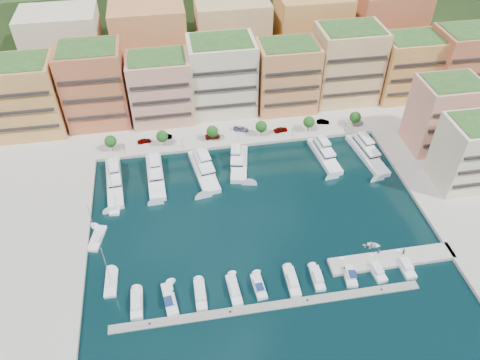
# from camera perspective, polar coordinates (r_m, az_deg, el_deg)

# --- Properties ---
(ground) EXTENTS (400.00, 400.00, 0.00)m
(ground) POSITION_cam_1_polar(r_m,az_deg,el_deg) (129.49, 2.04, -3.98)
(ground) COLOR black
(ground) RESTS_ON ground
(north_quay) EXTENTS (220.00, 64.00, 2.00)m
(north_quay) POSITION_cam_1_polar(r_m,az_deg,el_deg) (177.74, -1.88, 10.24)
(north_quay) COLOR #9E998E
(north_quay) RESTS_ON ground
(east_quay) EXTENTS (34.00, 76.00, 2.00)m
(east_quay) POSITION_cam_1_polar(r_m,az_deg,el_deg) (147.30, 27.12, -2.86)
(east_quay) COLOR #9E998E
(east_quay) RESTS_ON ground
(west_quay) EXTENTS (34.00, 76.00, 2.00)m
(west_quay) POSITION_cam_1_polar(r_m,az_deg,el_deg) (129.70, -25.55, -9.36)
(west_quay) COLOR #9E998E
(west_quay) RESTS_ON ground
(hillside) EXTENTS (240.00, 40.00, 58.00)m
(hillside) POSITION_cam_1_polar(r_m,az_deg,el_deg) (219.88, -3.75, 16.66)
(hillside) COLOR #203114
(hillside) RESTS_ON ground
(south_pontoon) EXTENTS (72.00, 2.20, 0.35)m
(south_pontoon) POSITION_cam_1_polar(r_m,az_deg,el_deg) (110.67, 3.57, -15.17)
(south_pontoon) COLOR gray
(south_pontoon) RESTS_ON ground
(finger_pier) EXTENTS (32.00, 5.00, 2.00)m
(finger_pier) POSITION_cam_1_polar(r_m,az_deg,el_deg) (124.24, 17.98, -9.29)
(finger_pier) COLOR #9E998E
(finger_pier) RESTS_ON ground
(apartment_0) EXTENTS (22.00, 16.50, 24.80)m
(apartment_0) POSITION_cam_1_polar(r_m,az_deg,el_deg) (166.13, -24.81, 9.14)
(apartment_0) COLOR #D89C4F
(apartment_0) RESTS_ON north_quay
(apartment_1) EXTENTS (20.00, 16.50, 26.80)m
(apartment_1) POSITION_cam_1_polar(r_m,az_deg,el_deg) (162.62, -17.30, 10.94)
(apartment_1) COLOR #BB5B3E
(apartment_1) RESTS_ON north_quay
(apartment_2) EXTENTS (20.00, 15.50, 22.80)m
(apartment_2) POSITION_cam_1_polar(r_m,az_deg,el_deg) (160.06, -9.68, 10.95)
(apartment_2) COLOR tan
(apartment_2) RESTS_ON north_quay
(apartment_3) EXTENTS (22.00, 16.50, 25.80)m
(apartment_3) POSITION_cam_1_polar(r_m,az_deg,el_deg) (161.99, -2.19, 12.53)
(apartment_3) COLOR beige
(apartment_3) RESTS_ON north_quay
(apartment_4) EXTENTS (20.00, 15.50, 23.80)m
(apartment_4) POSITION_cam_1_polar(r_m,az_deg,el_deg) (164.62, 5.70, 12.47)
(apartment_4) COLOR #D2754F
(apartment_4) RESTS_ON north_quay
(apartment_5) EXTENTS (22.00, 16.50, 26.80)m
(apartment_5) POSITION_cam_1_polar(r_m,az_deg,el_deg) (172.20, 12.89, 13.57)
(apartment_5) COLOR #E4B578
(apartment_5) RESTS_ON north_quay
(apartment_6) EXTENTS (20.00, 15.50, 22.80)m
(apartment_6) POSITION_cam_1_polar(r_m,az_deg,el_deg) (180.57, 19.70, 12.81)
(apartment_6) COLOR #D89C4F
(apartment_6) RESTS_ON north_quay
(apartment_7) EXTENTS (22.00, 16.50, 24.80)m
(apartment_7) POSITION_cam_1_polar(r_m,az_deg,el_deg) (188.79, 25.55, 12.76)
(apartment_7) COLOR #BB5B3E
(apartment_7) RESTS_ON north_quay
(apartment_east_a) EXTENTS (18.00, 14.50, 22.80)m
(apartment_east_a) POSITION_cam_1_polar(r_m,az_deg,el_deg) (157.68, 23.51, 7.35)
(apartment_east_a) COLOR tan
(apartment_east_a) RESTS_ON east_quay
(apartment_east_b) EXTENTS (18.00, 14.50, 20.80)m
(apartment_east_b) POSITION_cam_1_polar(r_m,az_deg,el_deg) (146.43, 26.56, 2.99)
(apartment_east_b) COLOR beige
(apartment_east_b) RESTS_ON east_quay
(backblock_0) EXTENTS (26.00, 18.00, 30.00)m
(backblock_0) POSITION_cam_1_polar(r_m,az_deg,el_deg) (183.06, -20.46, 14.34)
(backblock_0) COLOR beige
(backblock_0) RESTS_ON north_quay
(backblock_1) EXTENTS (26.00, 18.00, 30.00)m
(backblock_1) POSITION_cam_1_polar(r_m,az_deg,el_deg) (179.69, -10.80, 15.71)
(backblock_1) COLOR #D2754F
(backblock_1) RESTS_ON north_quay
(backblock_2) EXTENTS (26.00, 18.00, 30.00)m
(backblock_2) POSITION_cam_1_polar(r_m,az_deg,el_deg) (181.29, -0.93, 16.66)
(backblock_2) COLOR #E4B578
(backblock_2) RESTS_ON north_quay
(backblock_3) EXTENTS (26.00, 18.00, 30.00)m
(backblock_3) POSITION_cam_1_polar(r_m,az_deg,el_deg) (187.74, 8.58, 17.13)
(backblock_3) COLOR #D89C4F
(backblock_3) RESTS_ON north_quay
(backblock_4) EXTENTS (26.00, 18.00, 30.00)m
(backblock_4) POSITION_cam_1_polar(r_m,az_deg,el_deg) (198.56, 17.27, 17.17)
(backblock_4) COLOR #BB5B3E
(backblock_4) RESTS_ON north_quay
(tree_0) EXTENTS (3.80, 3.80, 5.65)m
(tree_0) POSITION_cam_1_polar(r_m,az_deg,el_deg) (151.65, -15.51, 4.56)
(tree_0) COLOR #473323
(tree_0) RESTS_ON north_quay
(tree_1) EXTENTS (3.80, 3.80, 5.65)m
(tree_1) POSITION_cam_1_polar(r_m,az_deg,el_deg) (150.34, -9.48, 5.28)
(tree_1) COLOR #473323
(tree_1) RESTS_ON north_quay
(tree_2) EXTENTS (3.80, 3.80, 5.65)m
(tree_2) POSITION_cam_1_polar(r_m,az_deg,el_deg) (150.72, -3.40, 5.94)
(tree_2) COLOR #473323
(tree_2) RESTS_ON north_quay
(tree_3) EXTENTS (3.80, 3.80, 5.65)m
(tree_3) POSITION_cam_1_polar(r_m,az_deg,el_deg) (152.80, 2.60, 6.53)
(tree_3) COLOR #473323
(tree_3) RESTS_ON north_quay
(tree_4) EXTENTS (3.80, 3.80, 5.65)m
(tree_4) POSITION_cam_1_polar(r_m,az_deg,el_deg) (156.48, 8.39, 7.03)
(tree_4) COLOR #473323
(tree_4) RESTS_ON north_quay
(tree_5) EXTENTS (3.80, 3.80, 5.65)m
(tree_5) POSITION_cam_1_polar(r_m,az_deg,el_deg) (161.68, 13.87, 7.44)
(tree_5) COLOR #473323
(tree_5) RESTS_ON north_quay
(lamppost_0) EXTENTS (0.30, 0.30, 4.20)m
(lamppost_0) POSITION_cam_1_polar(r_m,az_deg,el_deg) (149.85, -13.98, 3.94)
(lamppost_0) COLOR black
(lamppost_0) RESTS_ON north_quay
(lamppost_1) EXTENTS (0.30, 0.30, 4.20)m
(lamppost_1) POSITION_cam_1_polar(r_m,az_deg,el_deg) (148.96, -7.10, 4.74)
(lamppost_1) COLOR black
(lamppost_1) RESTS_ON north_quay
(lamppost_2) EXTENTS (0.30, 0.30, 4.20)m
(lamppost_2) POSITION_cam_1_polar(r_m,az_deg,el_deg) (150.25, -0.23, 5.46)
(lamppost_2) COLOR black
(lamppost_2) RESTS_ON north_quay
(lamppost_3) EXTENTS (0.30, 0.30, 4.20)m
(lamppost_3) POSITION_cam_1_polar(r_m,az_deg,el_deg) (153.64, 6.44, 6.09)
(lamppost_3) COLOR black
(lamppost_3) RESTS_ON north_quay
(lamppost_4) EXTENTS (0.30, 0.30, 4.20)m
(lamppost_4) POSITION_cam_1_polar(r_m,az_deg,el_deg) (159.01, 12.76, 6.60)
(lamppost_4) COLOR black
(lamppost_4) RESTS_ON north_quay
(yacht_0) EXTENTS (5.97, 21.79, 7.30)m
(yacht_0) POSITION_cam_1_polar(r_m,az_deg,el_deg) (142.45, -15.08, 0.05)
(yacht_0) COLOR white
(yacht_0) RESTS_ON ground
(yacht_1) EXTENTS (5.48, 20.52, 7.30)m
(yacht_1) POSITION_cam_1_polar(r_m,az_deg,el_deg) (141.76, -10.27, 0.68)
(yacht_1) COLOR white
(yacht_1) RESTS_ON ground
(yacht_2) EXTENTS (8.05, 20.54, 7.30)m
(yacht_2) POSITION_cam_1_polar(r_m,az_deg,el_deg) (141.84, -4.48, 1.42)
(yacht_2) COLOR white
(yacht_2) RESTS_ON ground
(yacht_3) EXTENTS (7.85, 17.30, 7.30)m
(yacht_3) POSITION_cam_1_polar(r_m,az_deg,el_deg) (143.98, -0.14, 2.28)
(yacht_3) COLOR white
(yacht_3) RESTS_ON ground
(yacht_5) EXTENTS (6.33, 18.42, 7.30)m
(yacht_5) POSITION_cam_1_polar(r_m,az_deg,el_deg) (149.39, 10.22, 3.20)
(yacht_5) COLOR white
(yacht_5) RESTS_ON ground
(yacht_6) EXTENTS (7.16, 21.59, 7.30)m
(yacht_6) POSITION_cam_1_polar(r_m,az_deg,el_deg) (152.96, 15.14, 3.33)
(yacht_6) COLOR white
(yacht_6) RESTS_ON ground
(cruiser_0) EXTENTS (2.73, 8.02, 2.55)m
(cruiser_0) POSITION_cam_1_polar(r_m,az_deg,el_deg) (112.71, -12.47, -14.54)
(cruiser_0) COLOR silver
(cruiser_0) RESTS_ON ground
(cruiser_1) EXTENTS (3.78, 9.23, 2.66)m
(cruiser_1) POSITION_cam_1_polar(r_m,az_deg,el_deg) (112.05, -8.57, -14.19)
(cruiser_1) COLOR silver
(cruiser_1) RESTS_ON ground
(cruiser_2) EXTENTS (2.55, 8.25, 2.55)m
(cruiser_2) POSITION_cam_1_polar(r_m,az_deg,el_deg) (111.96, -4.85, -13.79)
(cruiser_2) COLOR silver
(cruiser_2) RESTS_ON ground
(cruiser_3) EXTENTS (3.02, 8.70, 2.55)m
(cruiser_3) POSITION_cam_1_polar(r_m,az_deg,el_deg) (112.34, -0.73, -13.28)
(cruiser_3) COLOR silver
(cruiser_3) RESTS_ON ground
(cruiser_4) EXTENTS (3.00, 7.30, 2.66)m
(cruiser_4) POSITION_cam_1_polar(r_m,az_deg,el_deg) (112.97, 2.32, -12.86)
(cruiser_4) COLOR silver
(cruiser_4) RESTS_ON ground
(cruiser_5) EXTENTS (2.67, 8.42, 2.55)m
(cruiser_5) POSITION_cam_1_polar(r_m,az_deg,el_deg) (114.37, 6.39, -12.24)
(cruiser_5) COLOR silver
(cruiser_5) RESTS_ON ground
(cruiser_6) EXTENTS (2.63, 7.19, 2.55)m
(cruiser_6) POSITION_cam_1_polar(r_m,az_deg,el_deg) (115.80, 9.40, -11.74)
(cruiser_6) COLOR silver
(cruiser_6) RESTS_ON ground
(cruiser_7) EXTENTS (3.36, 7.92, 2.66)m
(cruiser_7) POSITION_cam_1_polar(r_m,az_deg,el_deg) (118.07, 13.17, -11.07)
(cruiser_7) COLOR silver
(cruiser_7) RESTS_ON ground
(cruiser_8) EXTENTS (3.27, 7.53, 2.55)m
(cruiser_8) POSITION_cam_1_polar(r_m,az_deg,el_deg) (120.45, 16.25, -10.49)
(cruiser_8) COLOR silver
(cruiser_8) RESTS_ON ground
(cruiser_9) EXTENTS (2.87, 7.83, 2.55)m
(cruiser_9) POSITION_cam_1_polar(r_m,az_deg,el_deg) (123.40, 19.47, -9.84)
(cruiser_9) COLOR silver
(cruiser_9) RESTS_ON ground
(sailboat_0) EXTENTS (3.10, 8.06, 13.20)m
(sailboat_0) POSITION_cam_1_polar(r_m,az_deg,el_deg) (117.78, -15.43, -12.06)
(sailboat_0) COLOR white
(sailboat_0) RESTS_ON ground
(sailboat_1) EXTENTS (4.78, 9.06, 13.20)m
(sailboat_1) POSITION_cam_1_polar(r_m,az_deg,el_deg) (128.01, -17.03, -6.86)
(sailboat_1) COLOR white
(sailboat_1) RESTS_ON ground
(sailboat_2) EXTENTS (3.55, 9.12, 13.20)m
(sailboat_2) POSITION_cam_1_polar(r_m,az_deg,el_deg) (135.84, -14.86, -2.85)
(sailboat_2) COLOR white
(sailboat_2) RESTS_ON ground
(tender_2) EXTENTS (4.14, 3.57, 0.72)m
(tender_2) POSITION_cam_1_polar(r_m,az_deg,el_deg) (125.79, 16.01, -7.64)
(tender_2) COLOR white
(tender_2) RESTS_ON ground
(tender_1) EXTENTS (1.86, 1.74, 0.79)m
(tender_1) POSITION_cam_1_polar(r_m,az_deg,el_deg) (125.17, 14.98, -7.66)
(tender_1) COLOR beige
(tender_1) RESTS_ON ground
(car_0) EXTENTS (4.49, 2.39, 1.46)m
(car_0) POSITION_cam_1_polar(r_m,az_deg,el_deg) (154.58, -11.62, 4.70)
(car_0) COLOR gray
(car_0) RESTS_ON north_quay
(car_1) EXTENTS (4.86, 2.76, 1.52)m
(car_1) POSITION_cam_1_polar(r_m,az_deg,el_deg) (155.50, -9.15, 5.34)
(car_1) COLOR gray
(car_1) RESTS_ON north_quay
(car_2) EXTENTS (4.96, 2.33, 1.37)m
(car_2) POSITION_cam_1_polar(r_m,az_deg,el_deg) (153.82, -3.36, 5.36)
(car_2) COLOR gray
(car_2) RESTS_ON north_quay
(car_3) EXTENTS (5.33, 3.44, 1.44)m
(car_3) POSITION_cam_1_polar(r_m,az_deg,el_deg) (156.81, 0.12, 6.26)
(car_3) COLOR gray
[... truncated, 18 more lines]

